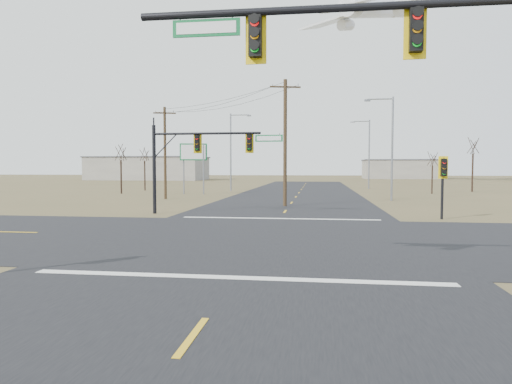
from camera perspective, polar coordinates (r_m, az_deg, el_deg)
ground at (r=20.39m, az=1.24°, el=-5.75°), size 320.00×320.00×0.00m
road_ew at (r=20.39m, az=1.24°, el=-5.73°), size 160.00×14.00×0.02m
road_ns at (r=20.39m, az=1.24°, el=-5.72°), size 14.00×160.00×0.02m
stop_bar_near at (r=13.10m, az=-2.54°, el=-10.64°), size 12.00×0.40×0.01m
stop_bar_far at (r=27.79m, az=2.99°, el=-3.32°), size 12.00×0.40×0.01m
mast_arm_near at (r=12.43m, az=21.39°, el=14.33°), size 11.21×0.43×7.74m
mast_arm_far at (r=30.62m, az=-6.78°, el=5.34°), size 8.82×0.56×5.98m
pedestal_signal_ne at (r=29.50m, az=22.38°, el=2.29°), size 0.56×0.48×3.83m
utility_pole_near at (r=36.70m, az=3.66°, el=6.37°), size 2.43×0.71×10.12m
utility_pole_far at (r=45.89m, az=-11.30°, el=5.02°), size 2.15×0.75×9.04m
highway_sign at (r=53.50m, az=-7.82°, el=4.20°), size 3.08×0.82×5.90m
streetlight_a at (r=44.54m, az=16.40°, el=5.94°), size 2.71×0.34×9.69m
streetlight_b at (r=68.27m, az=13.78°, el=5.09°), size 2.80×0.45×9.99m
streetlight_c at (r=60.18m, az=-2.97°, el=5.55°), size 2.83×0.29×10.16m
bare_tree_a at (r=56.55m, az=-16.55°, el=4.84°), size 3.41×3.41×6.28m
bare_tree_b at (r=63.68m, az=-13.76°, el=4.65°), size 2.89×2.89×6.19m
bare_tree_c at (r=57.79m, az=21.20°, el=3.91°), size 2.93×2.93×5.30m
bare_tree_d at (r=64.29m, az=25.51°, el=5.29°), size 3.56×3.56×7.36m
warehouse_left at (r=117.86m, az=-13.31°, el=2.84°), size 28.00×14.00×5.50m
warehouse_mid at (r=131.99m, az=17.66°, el=2.69°), size 20.00×12.00×5.00m
jet_airliner at (r=100.98m, az=14.41°, el=21.38°), size 32.42×32.80×15.21m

